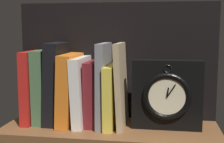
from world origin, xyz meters
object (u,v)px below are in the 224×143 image
book_black_skeptic (56,83)px  book_orange_pandolfini (70,89)px  book_red_requiem (33,86)px  book_gray_chess (104,84)px  book_white_catcher (82,91)px  book_maroon_dawkins (93,93)px  book_yellow_seinlanguage (113,95)px  book_tan_shortstories (121,85)px  book_green_romantic (44,86)px  framed_clock (167,95)px

book_black_skeptic → book_orange_pandolfini: book_black_skeptic is taller
book_red_requiem → book_gray_chess: book_gray_chess is taller
book_white_catcher → book_maroon_dawkins: book_white_catcher is taller
book_red_requiem → book_yellow_seinlanguage: bearing=0.0°
book_black_skeptic → book_white_catcher: (7.96, 0.00, -2.13)cm
book_gray_chess → book_tan_shortstories: size_ratio=1.00×
book_yellow_seinlanguage → book_maroon_dawkins: bearing=180.0°
book_orange_pandolfini → book_white_catcher: bearing=0.0°
book_white_catcher → book_gray_chess: bearing=0.0°
book_maroon_dawkins → book_tan_shortstories: bearing=0.0°
book_green_romantic → book_orange_pandolfini: size_ratio=1.05×
book_orange_pandolfini → book_gray_chess: bearing=0.0°
book_red_requiem → book_orange_pandolfini: (11.70, 0.00, -0.39)cm
book_yellow_seinlanguage → book_tan_shortstories: bearing=0.0°
book_maroon_dawkins → book_yellow_seinlanguage: size_ratio=1.05×
book_orange_pandolfini → book_green_romantic: bearing=180.0°
framed_clock → book_gray_chess: bearing=176.9°
book_red_requiem → book_black_skeptic: (7.46, 0.00, 1.28)cm
book_orange_pandolfini → book_tan_shortstories: size_ratio=0.86×
book_gray_chess → book_tan_shortstories: (5.15, 0.00, 0.03)cm
book_maroon_dawkins → book_yellow_seinlanguage: (5.84, 0.00, -0.48)cm
book_orange_pandolfini → book_yellow_seinlanguage: (13.05, 0.00, -1.51)cm
framed_clock → book_white_catcher: bearing=177.7°
book_black_skeptic → book_yellow_seinlanguage: size_ratio=1.36×
book_white_catcher → book_gray_chess: (6.63, 0.00, 2.11)cm
book_maroon_dawkins → book_red_requiem: bearing=180.0°
book_red_requiem → book_maroon_dawkins: 18.96cm
book_white_catcher → book_tan_shortstories: size_ratio=0.82×
book_orange_pandolfini → framed_clock: bearing=-2.0°
book_orange_pandolfini → book_white_catcher: 3.75cm
book_black_skeptic → book_orange_pandolfini: 4.55cm
book_black_skeptic → book_orange_pandolfini: size_ratio=1.16×
book_gray_chess → framed_clock: book_gray_chess is taller
book_black_skeptic → book_tan_shortstories: same height
book_orange_pandolfini → book_gray_chess: size_ratio=0.86×
book_black_skeptic → book_yellow_seinlanguage: 17.58cm
book_orange_pandolfini → book_tan_shortstories: book_tan_shortstories is taller
book_gray_chess → framed_clock: size_ratio=1.23×
book_white_catcher → book_orange_pandolfini: bearing=180.0°
book_green_romantic → book_white_catcher: 12.02cm
book_yellow_seinlanguage → book_tan_shortstories: book_tan_shortstories is taller
book_gray_chess → framed_clock: (18.28, -1.00, -2.28)cm
book_white_catcher → book_maroon_dawkins: bearing=0.0°
book_black_skeptic → framed_clock: 32.96cm
book_maroon_dawkins → book_yellow_seinlanguage: book_maroon_dawkins is taller
book_black_skeptic → book_tan_shortstories: bearing=0.0°
book_orange_pandolfini → book_white_catcher: size_ratio=1.05×
book_white_catcher → book_gray_chess: book_gray_chess is taller
book_white_catcher → book_tan_shortstories: (11.78, 0.00, 2.14)cm
book_white_catcher → framed_clock: size_ratio=1.02×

